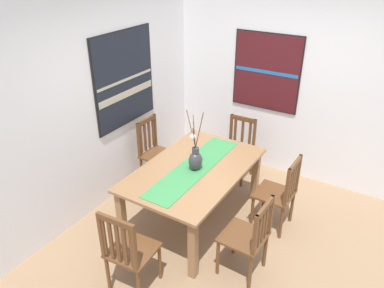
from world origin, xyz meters
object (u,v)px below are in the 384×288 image
at_px(chair_1, 238,147).
at_px(chair_2, 249,236).
at_px(painting_on_back_wall, 124,79).
at_px(dining_table, 194,175).
at_px(centerpiece_vase, 195,159).
at_px(chair_4, 128,250).
at_px(chair_3, 280,192).
at_px(chair_0, 155,151).
at_px(painting_on_side_wall, 267,72).

distance_m(chair_1, chair_2, 1.87).
bearing_deg(chair_2, painting_on_back_wall, 71.17).
bearing_deg(painting_on_back_wall, chair_1, -52.24).
bearing_deg(dining_table, chair_1, -0.36).
xyz_separation_m(centerpiece_vase, chair_4, (-1.21, 0.00, -0.38)).
xyz_separation_m(chair_2, chair_3, (0.86, -0.01, 0.01)).
relative_size(chair_0, chair_4, 0.99).
xyz_separation_m(dining_table, chair_0, (0.44, 0.90, -0.15)).
distance_m(dining_table, chair_3, 1.01).
bearing_deg(chair_1, chair_4, -179.51).
relative_size(dining_table, chair_1, 1.95).
bearing_deg(chair_1, painting_on_back_wall, 127.76).
bearing_deg(centerpiece_vase, painting_on_side_wall, -4.45).
distance_m(dining_table, chair_4, 1.24).
xyz_separation_m(centerpiece_vase, chair_2, (-0.42, -0.88, -0.40)).
bearing_deg(chair_4, chair_3, -28.20).
xyz_separation_m(chair_2, painting_on_back_wall, (0.71, 2.09, 1.04)).
height_order(chair_2, painting_on_side_wall, painting_on_side_wall).
xyz_separation_m(dining_table, chair_2, (-0.45, -0.90, -0.16)).
height_order(dining_table, chair_3, chair_3).
height_order(chair_2, painting_on_back_wall, painting_on_back_wall).
distance_m(chair_1, chair_3, 1.19).
relative_size(centerpiece_vase, painting_on_side_wall, 0.67).
xyz_separation_m(centerpiece_vase, chair_3, (0.43, -0.88, -0.39)).
distance_m(chair_2, painting_on_back_wall, 2.44).
height_order(dining_table, chair_1, chair_1).
distance_m(dining_table, painting_on_side_wall, 1.85).
distance_m(chair_2, chair_3, 0.86).
height_order(chair_4, painting_on_side_wall, painting_on_side_wall).
bearing_deg(painting_on_back_wall, chair_0, -58.92).
relative_size(centerpiece_vase, painting_on_back_wall, 0.60).
bearing_deg(chair_3, centerpiece_vase, 116.17).
distance_m(centerpiece_vase, chair_2, 1.05).
bearing_deg(chair_0, painting_on_back_wall, 121.08).
bearing_deg(painting_on_side_wall, painting_on_back_wall, 135.86).
distance_m(chair_3, painting_on_back_wall, 2.34).
bearing_deg(chair_1, chair_3, -130.89).
distance_m(centerpiece_vase, chair_4, 1.27).
bearing_deg(painting_on_back_wall, chair_4, -140.97).
height_order(dining_table, chair_4, chair_4).
relative_size(chair_3, painting_on_side_wall, 0.88).
height_order(centerpiece_vase, painting_on_back_wall, painting_on_back_wall).
distance_m(chair_0, chair_3, 1.81).
height_order(centerpiece_vase, chair_2, centerpiece_vase).
distance_m(chair_3, chair_4, 1.87).
bearing_deg(centerpiece_vase, chair_0, 63.34).
xyz_separation_m(chair_1, chair_4, (-2.43, -0.02, 0.04)).
bearing_deg(painting_on_back_wall, centerpiece_vase, -103.36).
height_order(chair_0, chair_1, chair_0).
height_order(centerpiece_vase, chair_4, centerpiece_vase).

